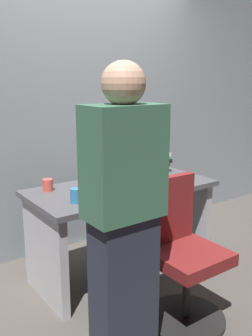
# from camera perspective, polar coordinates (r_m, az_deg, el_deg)

# --- Properties ---
(ground_plane) EXTENTS (9.00, 9.00, 0.00)m
(ground_plane) POSITION_cam_1_polar(r_m,az_deg,el_deg) (3.21, -0.54, -15.49)
(ground_plane) COLOR #4C4742
(wall_back) EXTENTS (6.40, 0.10, 3.00)m
(wall_back) POSITION_cam_1_polar(r_m,az_deg,el_deg) (3.47, -8.14, 12.43)
(wall_back) COLOR gray
(wall_back) RESTS_ON ground
(desk) EXTENTS (1.46, 0.70, 0.74)m
(desk) POSITION_cam_1_polar(r_m,az_deg,el_deg) (3.00, -0.56, -6.87)
(desk) COLOR #4C4C51
(desk) RESTS_ON ground
(office_chair) EXTENTS (0.52, 0.52, 0.94)m
(office_chair) POSITION_cam_1_polar(r_m,az_deg,el_deg) (2.51, 8.43, -13.31)
(office_chair) COLOR black
(office_chair) RESTS_ON ground
(person_at_desk) EXTENTS (0.40, 0.24, 1.64)m
(person_at_desk) POSITION_cam_1_polar(r_m,az_deg,el_deg) (1.98, -0.34, -7.64)
(person_at_desk) COLOR #262838
(person_at_desk) RESTS_ON ground
(monitor) EXTENTS (0.54, 0.16, 0.46)m
(monitor) POSITION_cam_1_polar(r_m,az_deg,el_deg) (3.06, -2.00, 2.98)
(monitor) COLOR silver
(monitor) RESTS_ON desk
(keyboard) EXTENTS (0.44, 0.15, 0.02)m
(keyboard) POSITION_cam_1_polar(r_m,az_deg,el_deg) (2.84, -0.54, -2.95)
(keyboard) COLOR #262626
(keyboard) RESTS_ON desk
(mouse) EXTENTS (0.06, 0.10, 0.03)m
(mouse) POSITION_cam_1_polar(r_m,az_deg,el_deg) (3.02, 4.13, -1.84)
(mouse) COLOR black
(mouse) RESTS_ON desk
(cup_near_keyboard) EXTENTS (0.07, 0.07, 0.10)m
(cup_near_keyboard) POSITION_cam_1_polar(r_m,az_deg,el_deg) (2.54, -7.65, -4.18)
(cup_near_keyboard) COLOR #3372B2
(cup_near_keyboard) RESTS_ON desk
(cup_by_monitor) EXTENTS (0.08, 0.08, 0.09)m
(cup_by_monitor) POSITION_cam_1_polar(r_m,az_deg,el_deg) (2.84, -11.83, -2.54)
(cup_by_monitor) COLOR #D84C3F
(cup_by_monitor) RESTS_ON desk
(book_stack) EXTENTS (0.23, 0.19, 0.17)m
(book_stack) POSITION_cam_1_polar(r_m,az_deg,el_deg) (3.33, 4.77, 0.87)
(book_stack) COLOR #3359A5
(book_stack) RESTS_ON desk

